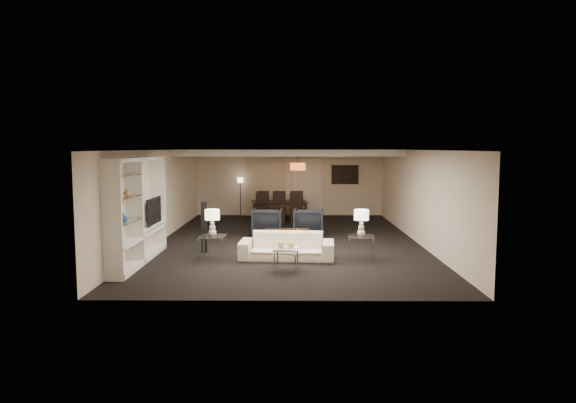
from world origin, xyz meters
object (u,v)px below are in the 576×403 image
(side_table_right, at_px, (361,248))
(chair_nm, at_px, (279,209))
(armchair_left, at_px, (268,222))
(chair_fl, at_px, (263,204))
(table_lamp_left, at_px, (212,223))
(table_lamp_right, at_px, (361,223))
(floor_speaker, at_px, (204,227))
(armchair_right, at_px, (308,222))
(side_table_left, at_px, (213,248))
(chair_nl, at_px, (261,209))
(chair_nr, at_px, (297,209))
(vase_blue, at_px, (123,217))
(sofa, at_px, (287,246))
(dining_table, at_px, (279,211))
(marble_table, at_px, (286,259))
(floor_lamp, at_px, (240,197))
(chair_fm, at_px, (280,204))
(chair_fr, at_px, (296,204))
(coffee_table, at_px, (287,238))
(television, at_px, (149,211))
(vase_amber, at_px, (127,192))
(pendant_light, at_px, (298,167))

(side_table_right, height_order, chair_nm, chair_nm)
(armchair_left, xyz_separation_m, chair_fl, (-0.33, 3.67, 0.11))
(table_lamp_left, bearing_deg, table_lamp_right, 0.00)
(floor_speaker, xyz_separation_m, chair_fl, (1.10, 6.14, -0.12))
(armchair_right, bearing_deg, table_lamp_right, 112.30)
(armchair_right, distance_m, side_table_left, 4.02)
(chair_nl, bearing_deg, armchair_left, -75.13)
(armchair_right, relative_size, side_table_left, 1.49)
(table_lamp_left, xyz_separation_m, chair_nr, (1.97, 5.67, -0.35))
(vase_blue, xyz_separation_m, chair_nm, (2.97, 6.98, -0.65))
(sofa, relative_size, chair_nr, 2.12)
(side_table_right, distance_m, dining_table, 6.64)
(sofa, bearing_deg, floor_speaker, 161.58)
(chair_nm, bearing_deg, marble_table, -85.33)
(side_table_left, relative_size, floor_lamp, 0.40)
(side_table_right, bearing_deg, chair_nm, 109.71)
(side_table_left, height_order, chair_fm, chair_fm)
(dining_table, distance_m, chair_fr, 0.90)
(coffee_table, height_order, dining_table, dining_table)
(chair_fl, bearing_deg, armchair_right, 114.66)
(armchair_right, distance_m, chair_fl, 3.98)
(floor_lamp, bearing_deg, chair_nl, -64.22)
(coffee_table, distance_m, marble_table, 2.70)
(coffee_table, relative_size, chair_fm, 1.16)
(side_table_right, bearing_deg, television, 174.54)
(chair_nl, xyz_separation_m, chair_fl, (0.00, 1.30, 0.00))
(vase_blue, bearing_deg, armchair_left, 59.61)
(table_lamp_left, height_order, chair_fr, table_lamp_left)
(dining_table, bearing_deg, sofa, -93.82)
(coffee_table, bearing_deg, chair_nm, 94.66)
(coffee_table, height_order, chair_fm, chair_fm)
(vase_amber, bearing_deg, television, 88.86)
(floor_speaker, bearing_deg, chair_nm, 67.24)
(side_table_left, height_order, chair_fl, chair_fl)
(sofa, relative_size, armchair_left, 2.45)
(coffee_table, bearing_deg, armchair_right, 70.56)
(armchair_right, bearing_deg, pendant_light, -79.51)
(table_lamp_right, xyz_separation_m, chair_fm, (-2.03, 6.97, -0.35))
(coffee_table, distance_m, table_lamp_right, 2.42)
(side_table_right, relative_size, chair_fm, 0.58)
(table_lamp_right, height_order, chair_fr, table_lamp_right)
(pendant_light, xyz_separation_m, marble_table, (-0.31, -6.92, -1.67))
(chair_fm, bearing_deg, table_lamp_left, 84.21)
(armchair_left, xyz_separation_m, table_lamp_left, (-1.10, -3.30, 0.45))
(side_table_right, bearing_deg, vase_amber, -168.39)
(sofa, height_order, side_table_left, sofa)
(table_lamp_right, relative_size, chair_fl, 0.60)
(vase_amber, bearing_deg, marble_table, -1.25)
(pendant_light, bearing_deg, chair_fm, 118.96)
(marble_table, xyz_separation_m, chair_fl, (-0.93, 8.07, 0.26))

